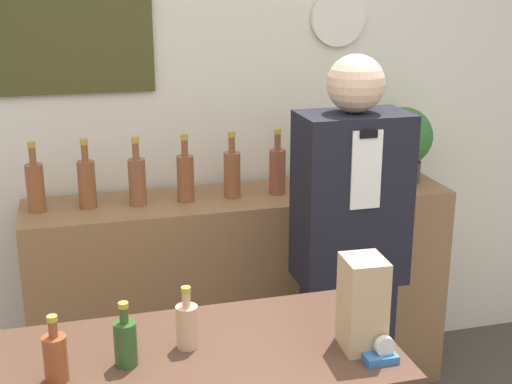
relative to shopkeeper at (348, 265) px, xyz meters
name	(u,v)px	position (x,y,z in m)	size (l,w,h in m)	color
back_wall	(200,109)	(-0.44, 0.81, 0.51)	(5.20, 0.09, 2.70)	silver
back_shelf	(242,295)	(-0.31, 0.54, -0.34)	(1.95, 0.43, 1.00)	#8E6642
shopkeeper	(348,265)	(0.00, 0.00, 0.00)	(0.43, 0.27, 1.69)	black
potted_plant	(403,141)	(0.50, 0.57, 0.36)	(0.28, 0.28, 0.36)	#4C3D2D
paper_bag	(363,304)	(-0.31, -0.83, 0.26)	(0.12, 0.13, 0.27)	tan
tape_dispenser	(382,353)	(-0.28, -0.91, 0.15)	(0.09, 0.06, 0.07)	#2D66A8
counter_bottle_1	(55,356)	(-1.13, -0.77, 0.19)	(0.06, 0.06, 0.18)	brown
counter_bottle_2	(125,342)	(-0.95, -0.75, 0.19)	(0.06, 0.06, 0.18)	#2C4F23
counter_bottle_3	(187,325)	(-0.78, -0.69, 0.19)	(0.06, 0.06, 0.18)	tan
shelf_bottle_0	(35,186)	(-1.20, 0.55, 0.27)	(0.08, 0.08, 0.30)	brown
shelf_bottle_1	(87,182)	(-0.99, 0.55, 0.27)	(0.08, 0.08, 0.30)	brown
shelf_bottle_2	(137,180)	(-0.78, 0.52, 0.27)	(0.08, 0.08, 0.30)	brown
shelf_bottle_3	(185,176)	(-0.57, 0.53, 0.27)	(0.08, 0.08, 0.30)	brown
shelf_bottle_4	(232,173)	(-0.35, 0.53, 0.27)	(0.08, 0.08, 0.30)	brown
shelf_bottle_5	(277,170)	(-0.14, 0.53, 0.27)	(0.08, 0.08, 0.30)	brown
shelf_bottle_6	(319,165)	(0.07, 0.55, 0.27)	(0.08, 0.08, 0.30)	brown
shelf_bottle_7	(363,163)	(0.28, 0.53, 0.27)	(0.08, 0.08, 0.30)	brown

